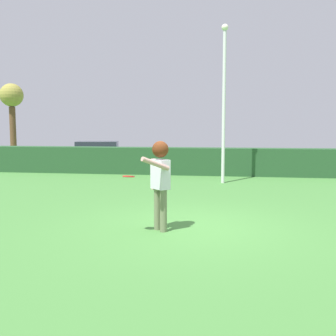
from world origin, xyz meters
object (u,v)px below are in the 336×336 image
(frisbee, at_px, (129,177))
(parked_car_blue, at_px, (97,152))
(lamppost, at_px, (224,96))
(willow_tree, at_px, (12,100))
(person, at_px, (160,174))

(frisbee, distance_m, parked_car_blue, 14.68)
(lamppost, distance_m, willow_tree, 16.58)
(frisbee, xyz_separation_m, willow_tree, (-11.94, 16.78, 2.61))
(willow_tree, bearing_deg, lamppost, -34.76)
(parked_car_blue, bearing_deg, willow_tree, 155.35)
(lamppost, height_order, parked_car_blue, lamppost)
(frisbee, height_order, lamppost, lamppost)
(frisbee, bearing_deg, lamppost, 77.12)
(willow_tree, bearing_deg, person, -52.79)
(parked_car_blue, xyz_separation_m, willow_tree, (-6.70, 3.07, 3.04))
(person, height_order, lamppost, lamppost)
(person, height_order, frisbee, person)
(parked_car_blue, distance_m, willow_tree, 7.97)
(person, relative_size, lamppost, 0.32)
(lamppost, bearing_deg, frisbee, -102.88)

